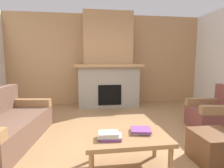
{
  "coord_description": "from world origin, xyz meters",
  "views": [
    {
      "loc": [
        -0.62,
        -2.69,
        1.33
      ],
      "look_at": [
        -0.15,
        0.73,
        0.88
      ],
      "focal_mm": 29.26,
      "sensor_mm": 36.0,
      "label": 1
    }
  ],
  "objects_px": {
    "couch": "(4,126)",
    "armchair": "(214,115)",
    "coffee_table": "(128,140)",
    "ottoman": "(214,148)",
    "fireplace": "(108,66)"
  },
  "relations": [
    {
      "from": "couch",
      "to": "armchair",
      "type": "relative_size",
      "value": 2.2
    },
    {
      "from": "armchair",
      "to": "coffee_table",
      "type": "distance_m",
      "value": 2.2
    },
    {
      "from": "couch",
      "to": "ottoman",
      "type": "distance_m",
      "value": 3.11
    },
    {
      "from": "couch",
      "to": "coffee_table",
      "type": "height_order",
      "value": "couch"
    },
    {
      "from": "couch",
      "to": "armchair",
      "type": "xyz_separation_m",
      "value": [
        3.73,
        0.07,
        0.01
      ]
    },
    {
      "from": "ottoman",
      "to": "armchair",
      "type": "bearing_deg",
      "value": 53.15
    },
    {
      "from": "armchair",
      "to": "ottoman",
      "type": "bearing_deg",
      "value": -126.85
    },
    {
      "from": "couch",
      "to": "armchair",
      "type": "distance_m",
      "value": 3.73
    },
    {
      "from": "fireplace",
      "to": "coffee_table",
      "type": "relative_size",
      "value": 2.7
    },
    {
      "from": "couch",
      "to": "coffee_table",
      "type": "xyz_separation_m",
      "value": [
        1.79,
        -0.97,
        0.09
      ]
    },
    {
      "from": "coffee_table",
      "to": "couch",
      "type": "bearing_deg",
      "value": 151.66
    },
    {
      "from": "fireplace",
      "to": "armchair",
      "type": "distance_m",
      "value": 2.99
    },
    {
      "from": "fireplace",
      "to": "ottoman",
      "type": "bearing_deg",
      "value": -72.81
    },
    {
      "from": "armchair",
      "to": "ottoman",
      "type": "xyz_separation_m",
      "value": [
        -0.78,
        -1.04,
        -0.09
      ]
    },
    {
      "from": "couch",
      "to": "coffee_table",
      "type": "relative_size",
      "value": 1.89
    }
  ]
}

